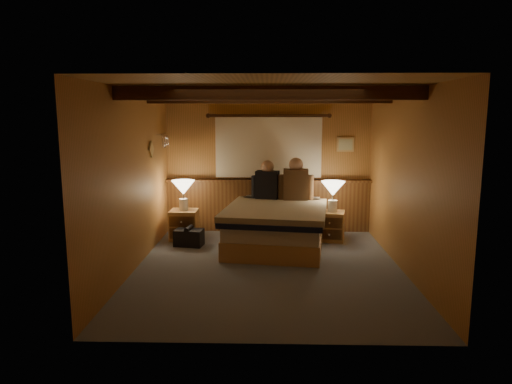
{
  "coord_description": "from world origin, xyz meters",
  "views": [
    {
      "loc": [
        -0.01,
        -5.97,
        2.06
      ],
      "look_at": [
        -0.18,
        0.4,
        0.98
      ],
      "focal_mm": 32.0,
      "sensor_mm": 36.0,
      "label": 1
    }
  ],
  "objects_px": {
    "nightstand_right": "(330,226)",
    "duffel_bag": "(189,237)",
    "nightstand_left": "(184,225)",
    "lamp_left": "(183,189)",
    "lamp_right": "(333,190)",
    "person_left": "(267,183)",
    "bed": "(277,226)",
    "person_right": "(296,182)"
  },
  "relations": [
    {
      "from": "bed",
      "to": "lamp_right",
      "type": "height_order",
      "value": "lamp_right"
    },
    {
      "from": "nightstand_left",
      "to": "person_right",
      "type": "bearing_deg",
      "value": 5.47
    },
    {
      "from": "lamp_right",
      "to": "person_right",
      "type": "height_order",
      "value": "person_right"
    },
    {
      "from": "nightstand_left",
      "to": "lamp_left",
      "type": "bearing_deg",
      "value": 91.36
    },
    {
      "from": "nightstand_left",
      "to": "person_left",
      "type": "height_order",
      "value": "person_left"
    },
    {
      "from": "lamp_right",
      "to": "duffel_bag",
      "type": "distance_m",
      "value": 2.45
    },
    {
      "from": "person_right",
      "to": "duffel_bag",
      "type": "bearing_deg",
      "value": -159.91
    },
    {
      "from": "bed",
      "to": "person_left",
      "type": "bearing_deg",
      "value": 111.2
    },
    {
      "from": "person_left",
      "to": "person_right",
      "type": "height_order",
      "value": "person_right"
    },
    {
      "from": "nightstand_left",
      "to": "person_left",
      "type": "bearing_deg",
      "value": 10.64
    },
    {
      "from": "lamp_left",
      "to": "nightstand_right",
      "type": "bearing_deg",
      "value": -0.19
    },
    {
      "from": "person_right",
      "to": "duffel_bag",
      "type": "height_order",
      "value": "person_right"
    },
    {
      "from": "lamp_left",
      "to": "bed",
      "type": "bearing_deg",
      "value": -15.19
    },
    {
      "from": "nightstand_right",
      "to": "lamp_left",
      "type": "relative_size",
      "value": 1.04
    },
    {
      "from": "bed",
      "to": "nightstand_left",
      "type": "bearing_deg",
      "value": 173.59
    },
    {
      "from": "lamp_right",
      "to": "person_left",
      "type": "height_order",
      "value": "person_left"
    },
    {
      "from": "bed",
      "to": "duffel_bag",
      "type": "height_order",
      "value": "bed"
    },
    {
      "from": "nightstand_left",
      "to": "lamp_right",
      "type": "bearing_deg",
      "value": 0.46
    },
    {
      "from": "nightstand_left",
      "to": "duffel_bag",
      "type": "relative_size",
      "value": 1.04
    },
    {
      "from": "person_right",
      "to": "lamp_right",
      "type": "bearing_deg",
      "value": -12.71
    },
    {
      "from": "lamp_right",
      "to": "person_left",
      "type": "relative_size",
      "value": 0.75
    },
    {
      "from": "nightstand_right",
      "to": "person_right",
      "type": "distance_m",
      "value": 0.93
    },
    {
      "from": "person_left",
      "to": "duffel_bag",
      "type": "bearing_deg",
      "value": -140.34
    },
    {
      "from": "lamp_left",
      "to": "lamp_right",
      "type": "bearing_deg",
      "value": -0.47
    },
    {
      "from": "lamp_left",
      "to": "person_right",
      "type": "height_order",
      "value": "person_right"
    },
    {
      "from": "person_right",
      "to": "duffel_bag",
      "type": "relative_size",
      "value": 1.53
    },
    {
      "from": "person_left",
      "to": "person_right",
      "type": "relative_size",
      "value": 0.92
    },
    {
      "from": "lamp_left",
      "to": "person_left",
      "type": "height_order",
      "value": "person_left"
    },
    {
      "from": "lamp_left",
      "to": "duffel_bag",
      "type": "distance_m",
      "value": 0.83
    },
    {
      "from": "nightstand_right",
      "to": "lamp_right",
      "type": "relative_size",
      "value": 1.02
    },
    {
      "from": "lamp_right",
      "to": "person_left",
      "type": "xyz_separation_m",
      "value": [
        -1.07,
        0.25,
        0.09
      ]
    },
    {
      "from": "bed",
      "to": "lamp_right",
      "type": "xyz_separation_m",
      "value": [
        0.93,
        0.4,
        0.5
      ]
    },
    {
      "from": "duffel_bag",
      "to": "nightstand_right",
      "type": "bearing_deg",
      "value": 19.05
    },
    {
      "from": "lamp_left",
      "to": "lamp_right",
      "type": "relative_size",
      "value": 0.98
    },
    {
      "from": "lamp_right",
      "to": "duffel_bag",
      "type": "bearing_deg",
      "value": -170.78
    },
    {
      "from": "person_right",
      "to": "nightstand_left",
      "type": "bearing_deg",
      "value": -172.49
    },
    {
      "from": "nightstand_right",
      "to": "person_left",
      "type": "height_order",
      "value": "person_left"
    },
    {
      "from": "duffel_bag",
      "to": "person_left",
      "type": "bearing_deg",
      "value": 36.22
    },
    {
      "from": "nightstand_right",
      "to": "duffel_bag",
      "type": "bearing_deg",
      "value": -158.39
    },
    {
      "from": "person_left",
      "to": "nightstand_right",
      "type": "bearing_deg",
      "value": 0.04
    },
    {
      "from": "nightstand_right",
      "to": "person_right",
      "type": "height_order",
      "value": "person_right"
    },
    {
      "from": "person_left",
      "to": "nightstand_left",
      "type": "bearing_deg",
      "value": -157.05
    }
  ]
}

